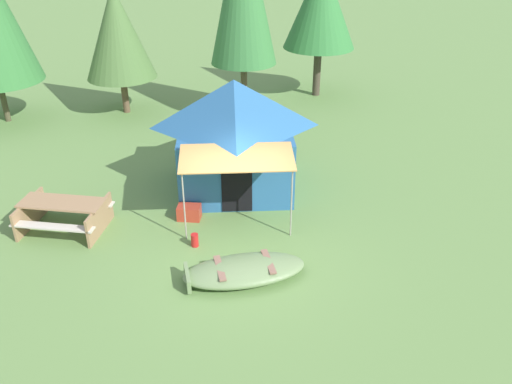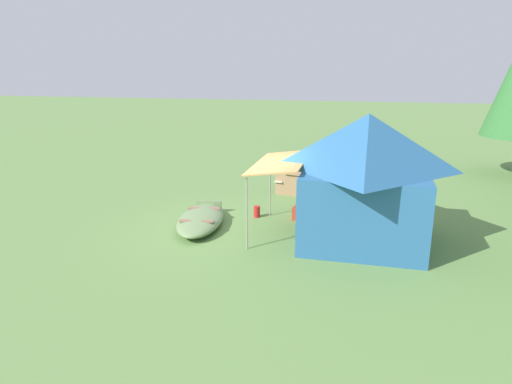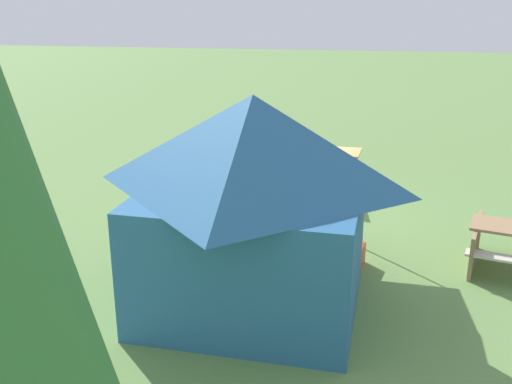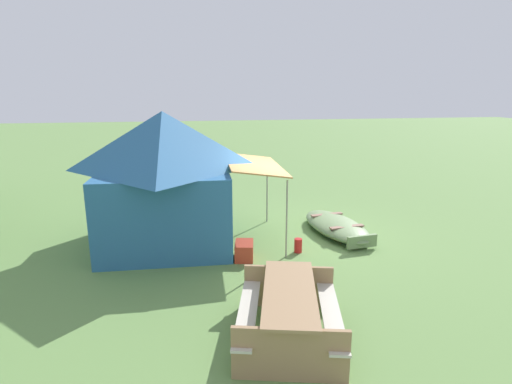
{
  "view_description": "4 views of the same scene",
  "coord_description": "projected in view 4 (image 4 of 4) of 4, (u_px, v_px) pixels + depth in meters",
  "views": [
    {
      "loc": [
        -0.75,
        -10.0,
        6.9
      ],
      "look_at": [
        0.43,
        1.22,
        0.74
      ],
      "focal_mm": 37.3,
      "sensor_mm": 36.0,
      "label": 1
    },
    {
      "loc": [
        10.79,
        2.53,
        4.15
      ],
      "look_at": [
        0.11,
        0.38,
        1.06
      ],
      "focal_mm": 32.54,
      "sensor_mm": 36.0,
      "label": 2
    },
    {
      "loc": [
        -1.35,
        10.34,
        4.2
      ],
      "look_at": [
        0.41,
        0.83,
        0.98
      ],
      "focal_mm": 41.11,
      "sensor_mm": 36.0,
      "label": 3
    },
    {
      "loc": [
        -9.14,
        2.63,
        3.44
      ],
      "look_at": [
        -0.2,
        0.93,
        1.18
      ],
      "focal_mm": 28.66,
      "sensor_mm": 36.0,
      "label": 4
    }
  ],
  "objects": [
    {
      "name": "ground_plane",
      "position": [
        292.0,
        235.0,
        10.02
      ],
      "size": [
        80.0,
        80.0,
        0.0
      ],
      "primitive_type": "plane",
      "color": "#638A48"
    },
    {
      "name": "beached_rowboat",
      "position": [
        336.0,
        226.0,
        10.11
      ],
      "size": [
        2.69,
        1.42,
        0.37
      ],
      "color": "#6C8656",
      "rests_on": "ground_plane"
    },
    {
      "name": "canvas_cabin_tent",
      "position": [
        166.0,
        177.0,
        9.16
      ],
      "size": [
        3.27,
        4.24,
        3.02
      ],
      "color": "#2A6195",
      "rests_on": "ground_plane"
    },
    {
      "name": "picnic_table",
      "position": [
        289.0,
        308.0,
        5.73
      ],
      "size": [
        2.26,
        1.87,
        0.75
      ],
      "color": "#9D7954",
      "rests_on": "ground_plane"
    },
    {
      "name": "cooler_box",
      "position": [
        244.0,
        251.0,
        8.57
      ],
      "size": [
        0.62,
        0.48,
        0.36
      ],
      "primitive_type": "cube",
      "rotation": [
        0.0,
        0.0,
        2.95
      ],
      "color": "#B13724",
      "rests_on": "ground_plane"
    },
    {
      "name": "fuel_can",
      "position": [
        298.0,
        245.0,
        8.92
      ],
      "size": [
        0.23,
        0.23,
        0.31
      ],
      "primitive_type": "cylinder",
      "rotation": [
        0.0,
        0.0,
        1.15
      ],
      "color": "red",
      "rests_on": "ground_plane"
    }
  ]
}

